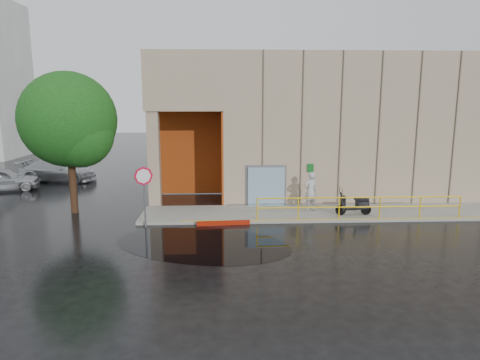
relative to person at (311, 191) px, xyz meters
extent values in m
plane|color=black|center=(-2.28, -4.71, -1.12)|extent=(120.00, 120.00, 0.00)
cube|color=gray|center=(1.72, -0.21, -1.05)|extent=(20.00, 3.00, 0.15)
cube|color=tan|center=(3.72, 6.29, 2.88)|extent=(16.00, 10.00, 8.00)
cube|color=tan|center=(-6.28, 6.29, 5.38)|extent=(4.00, 10.00, 3.00)
cube|color=tan|center=(-7.88, 1.69, 1.38)|extent=(0.60, 0.60, 5.00)
cube|color=#AF4610|center=(-6.28, 4.79, 1.38)|extent=(3.80, 0.15, 4.90)
cube|color=#AF4610|center=(-4.33, 3.04, 1.38)|extent=(0.10, 3.50, 4.90)
cube|color=#7E9CAD|center=(-2.08, 1.17, 0.03)|extent=(1.90, 0.10, 2.00)
cube|color=slate|center=(-2.08, 1.25, 0.03)|extent=(2.10, 0.06, 2.20)
cube|color=#0C5818|center=(0.22, 1.23, 0.98)|extent=(0.32, 0.04, 0.42)
cylinder|color=yellow|center=(1.97, -1.56, 0.03)|extent=(9.50, 0.06, 0.06)
cylinder|color=yellow|center=(1.97, -1.56, -0.42)|extent=(9.50, 0.06, 0.06)
imported|color=#B4B5B9|center=(0.00, 0.00, 0.00)|extent=(0.83, 0.68, 1.95)
cylinder|color=black|center=(1.28, -0.91, -0.73)|extent=(0.49, 0.11, 0.49)
cylinder|color=black|center=(2.51, -0.89, -0.73)|extent=(0.49, 0.11, 0.49)
cylinder|color=slate|center=(-7.78, -1.99, 0.06)|extent=(0.08, 0.08, 2.37)
cylinder|color=red|center=(-7.78, -2.02, 1.19)|extent=(0.77, 0.34, 0.82)
cylinder|color=white|center=(-7.78, -2.05, 1.19)|extent=(0.60, 0.25, 0.65)
cube|color=#9F1705|center=(-4.33, -1.81, -1.03)|extent=(2.41, 0.36, 0.18)
cube|color=black|center=(-5.17, -4.36, -1.12)|extent=(8.15, 6.49, 0.01)
imported|color=#ABAEB3|center=(-18.00, 6.22, -0.39)|extent=(4.60, 2.93, 1.46)
imported|color=silver|center=(-15.72, 9.35, -0.38)|extent=(5.30, 2.52, 1.49)
cylinder|color=black|center=(-11.77, 0.72, 0.51)|extent=(0.36, 0.36, 3.26)
sphere|color=#175716|center=(-11.77, 0.72, 3.51)|extent=(4.60, 4.60, 4.60)
sphere|color=#175716|center=(-11.18, 0.43, 2.83)|extent=(3.22, 3.22, 3.22)
camera|label=1|loc=(-4.41, -20.45, 4.42)|focal=32.00mm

